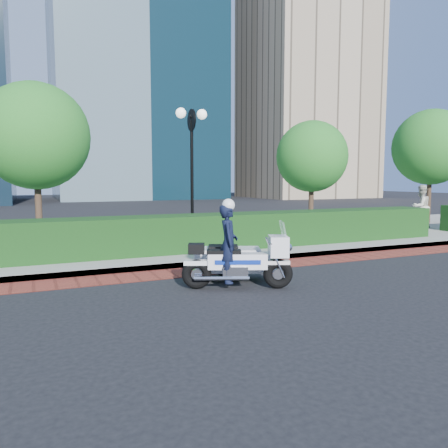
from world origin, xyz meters
name	(u,v)px	position (x,y,z in m)	size (l,w,h in m)	color
ground	(234,284)	(0.00, 0.00, 0.00)	(120.00, 120.00, 0.00)	black
brick_strip	(206,270)	(0.00, 1.50, 0.01)	(60.00, 1.00, 0.01)	maroon
sidewalk	(156,243)	(0.00, 6.00, 0.07)	(60.00, 8.00, 0.15)	gray
hedge_main	(178,233)	(0.00, 3.60, 0.65)	(18.00, 1.20, 1.00)	black
lamppost	(192,154)	(1.00, 5.20, 2.96)	(1.02, 0.70, 4.21)	black
tree_b	(36,136)	(-3.50, 6.50, 3.43)	(3.20, 3.20, 4.89)	#332319
tree_c	(312,157)	(6.50, 6.50, 3.05)	(2.80, 2.80, 4.30)	#332319
tree_d	(431,147)	(13.00, 6.50, 3.61)	(3.40, 3.40, 5.16)	#332319
tower_right	(307,83)	(28.00, 38.00, 14.00)	(14.00, 12.00, 28.00)	gray
police_motorcycle	(232,255)	(-0.04, -0.03, 0.61)	(2.08, 1.96, 1.78)	black
pedestrian	(421,207)	(10.96, 5.12, 1.04)	(0.87, 0.67, 1.78)	beige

